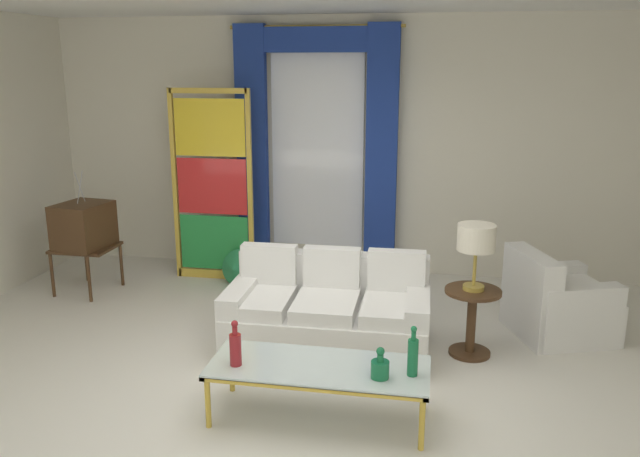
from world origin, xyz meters
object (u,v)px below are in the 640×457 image
bottle_crystal_tall (235,347)px  vintage_tv (83,227)px  armchair_white (555,305)px  table_lamp_brass (476,241)px  round_side_table (472,316)px  bottle_blue_decanter (380,367)px  peacock_figurine (238,270)px  bottle_amber_squat (413,355)px  stained_glass_divider (212,190)px  couch_white_long (329,313)px  coffee_table (319,369)px

bottle_crystal_tall → vintage_tv: bearing=137.5°
armchair_white → table_lamp_brass: bearing=-143.4°
bottle_crystal_tall → table_lamp_brass: 2.21m
table_lamp_brass → round_side_table: bearing=0.0°
bottle_blue_decanter → peacock_figurine: 3.21m
round_side_table → table_lamp_brass: table_lamp_brass is taller
peacock_figurine → bottle_amber_squat: bearing=-51.1°
vintage_tv → stained_glass_divider: bearing=28.7°
couch_white_long → table_lamp_brass: 1.44m
bottle_amber_squat → table_lamp_brass: 1.45m
round_side_table → vintage_tv: bearing=168.1°
peacock_figurine → round_side_table: size_ratio=1.01×
vintage_tv → armchair_white: 4.92m
armchair_white → stained_glass_divider: stained_glass_divider is taller
coffee_table → stained_glass_divider: (-1.77, 2.81, 0.68)m
bottle_crystal_tall → stained_glass_divider: bearing=112.4°
stained_glass_divider → table_lamp_brass: size_ratio=3.86×
armchair_white → table_lamp_brass: (-0.78, -0.58, 0.74)m
armchair_white → bottle_crystal_tall: bearing=-141.6°
couch_white_long → stained_glass_divider: 2.40m
bottle_crystal_tall → stained_glass_divider: 3.20m
bottle_blue_decanter → bottle_amber_squat: size_ratio=0.62×
couch_white_long → stained_glass_divider: bearing=135.8°
bottle_amber_squat → table_lamp_brass: bearing=70.8°
bottle_amber_squat → armchair_white: 2.25m
table_lamp_brass → coffee_table: bearing=-131.0°
bottle_crystal_tall → peacock_figurine: bottle_crystal_tall is taller
bottle_blue_decanter → vintage_tv: (-3.45, 2.24, 0.24)m
table_lamp_brass → bottle_crystal_tall: bearing=-140.7°
bottle_amber_squat → stained_glass_divider: 3.77m
stained_glass_divider → vintage_tv: bearing=-151.3°
stained_glass_divider → coffee_table: bearing=-57.8°
couch_white_long → table_lamp_brass: size_ratio=3.12×
couch_white_long → peacock_figurine: size_ratio=2.96×
stained_glass_divider → peacock_figurine: size_ratio=3.67×
stained_glass_divider → round_side_table: stained_glass_divider is taller
vintage_tv → stained_glass_divider: stained_glass_divider is taller
coffee_table → peacock_figurine: 2.88m
couch_white_long → armchair_white: (2.02, 0.62, -0.02)m
armchair_white → table_lamp_brass: 1.22m
bottle_amber_squat → armchair_white: armchair_white is taller
peacock_figurine → stained_glass_divider: bearing=141.1°
coffee_table → round_side_table: 1.67m
couch_white_long → round_side_table: 1.24m
armchair_white → stained_glass_divider: (-3.65, 0.97, 0.77)m
peacock_figurine → coffee_table: bearing=-60.8°
round_side_table → couch_white_long: bearing=-178.1°
table_lamp_brass → peacock_figurine: bearing=153.4°
couch_white_long → bottle_crystal_tall: couch_white_long is taller
couch_white_long → table_lamp_brass: (1.24, 0.04, 0.72)m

